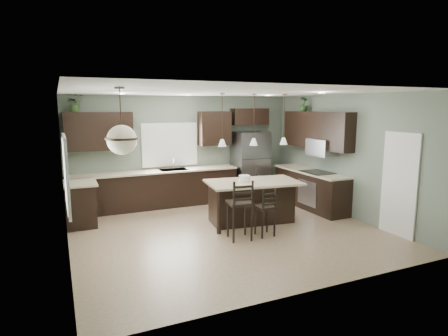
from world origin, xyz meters
The scene contains 31 objects.
ground centered at (0.00, 0.00, 0.00)m, with size 6.00×6.00×0.00m, color #9E8466.
pantry_door centered at (2.98, -1.55, 1.02)m, with size 0.04×0.82×2.04m, color white.
window_back centered at (-0.40, 2.73, 1.55)m, with size 1.35×0.02×1.00m, color white.
window_left centered at (-2.98, -0.80, 1.55)m, with size 0.02×1.10×1.00m, color white.
left_return_cabs centered at (-2.70, 1.70, 0.45)m, with size 0.60×0.90×0.90m, color black.
left_return_countertop centered at (-2.68, 1.70, 0.92)m, with size 0.66×0.96×0.04m, color beige.
back_lower_cabs centered at (-0.85, 2.45, 0.45)m, with size 4.20×0.60×0.90m, color black.
back_countertop centered at (-0.85, 2.43, 0.92)m, with size 4.20×0.66×0.04m, color beige.
sink_inset centered at (-0.40, 2.43, 0.94)m, with size 0.70×0.45×0.01m, color gray.
faucet centered at (-0.40, 2.40, 1.08)m, with size 0.02×0.02×0.28m, color silver.
back_upper_left centered at (-2.15, 2.58, 1.95)m, with size 1.55×0.34×0.90m, color black.
back_upper_right centered at (0.80, 2.58, 1.95)m, with size 0.85×0.34×0.90m, color black.
fridge_header centered at (1.85, 2.58, 2.25)m, with size 1.05×0.34×0.45m, color black.
right_lower_cabs centered at (2.70, 0.87, 0.45)m, with size 0.60×2.35×0.90m, color black.
right_countertop centered at (2.68, 0.87, 0.92)m, with size 0.66×2.35×0.04m, color beige.
cooktop centered at (2.68, 0.60, 0.94)m, with size 0.58×0.75×0.02m, color black.
wall_oven_front centered at (2.40, 0.60, 0.45)m, with size 0.01×0.72×0.60m, color gray.
right_upper_cabs centered at (2.83, 0.87, 1.95)m, with size 0.34×2.35×0.90m, color black.
microwave centered at (2.78, 0.60, 1.55)m, with size 0.40×0.75×0.40m, color gray.
refrigerator centered at (1.75, 2.33, 0.93)m, with size 0.90×0.74×1.85m, color gray.
kitchen_island centered at (0.76, 0.32, 0.46)m, with size 1.98×1.13×0.92m, color black.
serving_dish centered at (0.56, 0.35, 0.99)m, with size 0.24×0.24×0.14m, color silver.
bar_stool_left centered at (0.02, -0.50, 0.59)m, with size 0.44×0.44×1.18m, color black.
bar_stool_center centered at (0.57, -0.52, 0.48)m, with size 0.36×0.36×0.96m, color black.
pendant_left centered at (0.06, 0.41, 2.25)m, with size 0.17×0.17×1.10m, color white, non-canonical shape.
pendant_center centered at (0.76, 0.32, 2.25)m, with size 0.17×0.17×1.10m, color white, non-canonical shape.
pendant_right centered at (1.45, 0.24, 2.25)m, with size 0.17×0.17×1.10m, color white, non-canonical shape.
chandelier centered at (-2.21, -1.18, 2.32)m, with size 0.47×0.47×0.96m, color #FAEDCD, non-canonical shape.
plant_back_left centered at (-2.64, 2.55, 2.60)m, with size 0.36×0.31×0.39m, color #2F4B20.
plant_right_wall centered at (2.80, 1.41, 2.59)m, with size 0.21×0.21×0.37m, color #264920.
room_shell centered at (0.00, 0.00, 1.70)m, with size 6.00×6.00×6.00m.
Camera 1 is at (-3.06, -6.67, 2.52)m, focal length 30.00 mm.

